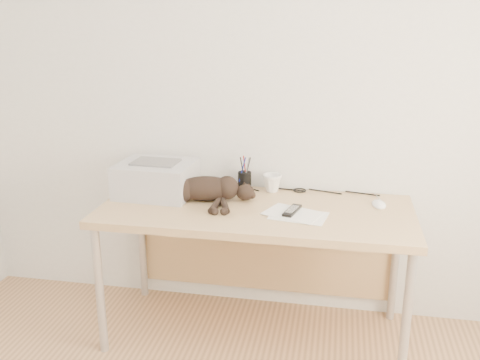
% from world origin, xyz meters
% --- Properties ---
extents(wall_back, '(3.50, 0.00, 3.50)m').
position_xyz_m(wall_back, '(0.00, 1.75, 1.30)').
color(wall_back, white).
rests_on(wall_back, floor).
extents(desk, '(1.60, 0.70, 0.74)m').
position_xyz_m(desk, '(0.00, 1.48, 0.61)').
color(desk, tan).
rests_on(desk, floor).
extents(printer, '(0.42, 0.36, 0.19)m').
position_xyz_m(printer, '(-0.57, 1.50, 0.83)').
color(printer, silver).
rests_on(printer, desk).
extents(papers, '(0.34, 0.28, 0.01)m').
position_xyz_m(papers, '(0.21, 1.32, 0.74)').
color(papers, white).
rests_on(papers, desk).
extents(cat, '(0.63, 0.30, 0.14)m').
position_xyz_m(cat, '(-0.29, 1.44, 0.80)').
color(cat, black).
rests_on(cat, desk).
extents(mug, '(0.14, 0.14, 0.10)m').
position_xyz_m(mug, '(0.05, 1.67, 0.79)').
color(mug, white).
rests_on(mug, desk).
extents(pen_cup, '(0.07, 0.07, 0.19)m').
position_xyz_m(pen_cup, '(-0.11, 1.68, 0.79)').
color(pen_cup, black).
rests_on(pen_cup, desk).
extents(remote_grey, '(0.09, 0.19, 0.02)m').
position_xyz_m(remote_grey, '(-0.30, 1.54, 0.75)').
color(remote_grey, slate).
rests_on(remote_grey, desk).
extents(remote_black, '(0.09, 0.18, 0.02)m').
position_xyz_m(remote_black, '(0.19, 1.35, 0.75)').
color(remote_black, black).
rests_on(remote_black, desk).
extents(mouse, '(0.09, 0.13, 0.04)m').
position_xyz_m(mouse, '(0.62, 1.54, 0.76)').
color(mouse, white).
rests_on(mouse, desk).
extents(cable_tangle, '(1.36, 0.08, 0.01)m').
position_xyz_m(cable_tangle, '(0.00, 1.70, 0.75)').
color(cable_tangle, black).
rests_on(cable_tangle, desk).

